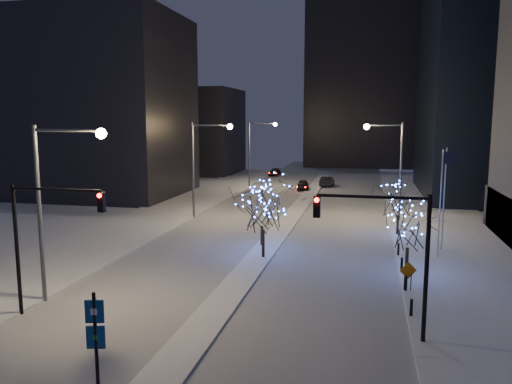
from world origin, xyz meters
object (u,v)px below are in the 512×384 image
(wayfinding_sign, at_px, (95,331))
(holiday_tree_plaza_far, at_px, (399,200))
(street_lamp_w_near, at_px, (55,189))
(holiday_tree_plaza_near, at_px, (408,226))
(car_near, at_px, (303,185))
(construction_sign, at_px, (408,273))
(holiday_tree_median_far, at_px, (262,208))
(holiday_tree_median_near, at_px, (263,205))
(traffic_signal_east, at_px, (392,242))
(street_lamp_w_far, at_px, (256,145))
(car_far, at_px, (275,172))
(street_lamp_w_mid, at_px, (203,156))
(street_lamp_east, at_px, (392,158))
(traffic_signal_west, at_px, (42,228))
(car_mid, at_px, (327,181))

(wayfinding_sign, bearing_deg, holiday_tree_plaza_far, 52.41)
(street_lamp_w_near, bearing_deg, holiday_tree_plaza_near, 26.79)
(car_near, xyz_separation_m, holiday_tree_plaza_near, (12.00, -38.63, 2.53))
(construction_sign, bearing_deg, holiday_tree_median_far, 121.19)
(wayfinding_sign, height_order, construction_sign, wayfinding_sign)
(holiday_tree_median_near, xyz_separation_m, construction_sign, (9.94, -5.29, -2.85))
(traffic_signal_east, bearing_deg, construction_sign, 79.04)
(street_lamp_w_far, relative_size, holiday_tree_plaza_far, 2.07)
(car_far, bearing_deg, holiday_tree_plaza_near, -69.48)
(street_lamp_w_mid, height_order, street_lamp_w_far, same)
(construction_sign, bearing_deg, wayfinding_sign, -150.89)
(street_lamp_east, distance_m, holiday_tree_plaza_far, 7.47)
(street_lamp_w_mid, height_order, holiday_tree_median_far, street_lamp_w_mid)
(holiday_tree_median_far, bearing_deg, street_lamp_w_far, 103.49)
(street_lamp_w_far, height_order, street_lamp_east, same)
(street_lamp_w_near, xyz_separation_m, wayfinding_sign, (6.94, -8.00, -4.08))
(street_lamp_east, xyz_separation_m, car_far, (-19.08, 37.90, -5.82))
(holiday_tree_plaza_near, bearing_deg, holiday_tree_plaza_far, 90.00)
(construction_sign, bearing_deg, traffic_signal_west, -176.45)
(street_lamp_w_mid, distance_m, traffic_signal_west, 27.06)
(traffic_signal_east, bearing_deg, traffic_signal_west, -176.71)
(holiday_tree_median_near, bearing_deg, car_near, 92.86)
(street_lamp_w_far, xyz_separation_m, traffic_signal_west, (0.50, -52.00, -1.74))
(car_far, relative_size, holiday_tree_median_far, 0.91)
(holiday_tree_median_far, bearing_deg, car_mid, 86.84)
(car_near, height_order, construction_sign, construction_sign)
(holiday_tree_median_near, bearing_deg, street_lamp_w_far, 103.50)
(street_lamp_w_mid, bearing_deg, street_lamp_w_far, 90.00)
(street_lamp_w_far, bearing_deg, street_lamp_w_mid, -90.00)
(traffic_signal_east, height_order, construction_sign, traffic_signal_east)
(street_lamp_w_mid, height_order, traffic_signal_east, street_lamp_w_mid)
(traffic_signal_west, xyz_separation_m, wayfinding_sign, (6.44, -6.00, -2.34))
(street_lamp_east, height_order, wayfinding_sign, street_lamp_east)
(car_far, height_order, holiday_tree_median_near, holiday_tree_median_near)
(street_lamp_w_near, distance_m, traffic_signal_east, 17.99)
(holiday_tree_median_far, distance_m, wayfinding_sign, 22.88)
(holiday_tree_plaza_near, bearing_deg, street_lamp_w_far, 115.81)
(traffic_signal_west, bearing_deg, holiday_tree_plaza_near, 31.96)
(traffic_signal_east, height_order, car_far, traffic_signal_east)
(street_lamp_w_near, bearing_deg, holiday_tree_median_near, 50.58)
(street_lamp_w_mid, height_order, car_near, street_lamp_w_mid)
(car_near, distance_m, wayfinding_sign, 56.47)
(holiday_tree_plaza_near, height_order, construction_sign, holiday_tree_plaza_near)
(street_lamp_w_mid, xyz_separation_m, car_near, (7.44, 23.44, -5.77))
(car_near, height_order, wayfinding_sign, wayfinding_sign)
(street_lamp_east, xyz_separation_m, holiday_tree_median_near, (-9.73, -16.69, -2.39))
(traffic_signal_west, relative_size, construction_sign, 3.96)
(car_near, distance_m, car_far, 19.00)
(street_lamp_east, height_order, construction_sign, street_lamp_east)
(car_mid, bearing_deg, street_lamp_w_mid, 75.73)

